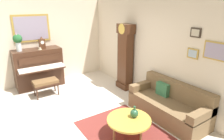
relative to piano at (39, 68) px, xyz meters
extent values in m
cube|color=beige|center=(2.23, 0.06, -0.68)|extent=(6.40, 6.00, 0.10)
cube|color=beige|center=(-0.37, 0.06, 0.77)|extent=(0.10, 4.90, 2.80)
cube|color=#B28E3D|center=(-0.30, 0.00, 1.22)|extent=(0.03, 1.10, 0.84)
cube|color=#998EA8|center=(-0.29, 0.00, 1.22)|extent=(0.01, 0.98, 0.72)
cube|color=beige|center=(2.23, 2.46, 0.77)|extent=(5.30, 0.10, 2.80)
cube|color=#B28E3D|center=(3.78, 2.40, 0.92)|extent=(0.26, 0.03, 0.22)
cube|color=#9EB2C1|center=(3.78, 2.38, 0.92)|extent=(0.20, 0.01, 0.16)
cube|color=#B28E3D|center=(4.28, 2.40, 1.07)|extent=(0.52, 0.03, 0.36)
cube|color=#998EA8|center=(4.28, 2.38, 1.07)|extent=(0.46, 0.01, 0.30)
cube|color=#33281E|center=(3.78, 2.40, 1.37)|extent=(0.24, 0.03, 0.20)
cube|color=#BCB299|center=(3.78, 2.38, 1.37)|extent=(0.18, 0.01, 0.14)
cube|color=maroon|center=(3.60, 0.79, -0.62)|extent=(2.10, 1.50, 0.01)
cube|color=#3D2316|center=(-0.02, 0.00, -0.01)|extent=(0.60, 1.44, 1.24)
cube|color=#3D2316|center=(0.41, 0.00, 0.05)|extent=(0.28, 1.38, 0.04)
cube|color=white|center=(0.41, 0.00, 0.11)|extent=(0.26, 1.32, 0.08)
cube|color=#3D2316|center=(0.30, 0.00, 0.35)|extent=(0.03, 1.20, 0.20)
cube|color=#3D2316|center=(0.81, -0.04, -0.25)|extent=(0.42, 0.70, 0.04)
cube|color=brown|center=(0.81, -0.04, -0.19)|extent=(0.40, 0.68, 0.08)
cylinder|color=#3D2316|center=(0.97, -0.34, -0.45)|extent=(0.04, 0.04, 0.36)
cylinder|color=#3D2316|center=(0.97, 0.26, -0.45)|extent=(0.04, 0.04, 0.36)
cylinder|color=#3D2316|center=(0.65, -0.34, -0.45)|extent=(0.04, 0.04, 0.36)
cylinder|color=#3D2316|center=(0.65, 0.26, -0.45)|extent=(0.04, 0.04, 0.36)
cube|color=#4C2B19|center=(1.63, 2.22, -0.54)|extent=(0.52, 0.34, 0.18)
cube|color=#4C2B19|center=(1.63, 2.22, 0.26)|extent=(0.44, 0.28, 1.78)
cube|color=#4C2B19|center=(1.63, 2.22, 1.25)|extent=(0.52, 0.32, 0.28)
cylinder|color=gold|center=(1.63, 2.07, 1.25)|extent=(0.30, 0.02, 0.30)
cylinder|color=gold|center=(1.63, 2.17, 0.32)|extent=(0.03, 0.03, 0.70)
cube|color=brown|center=(3.57, 1.99, -0.42)|extent=(1.90, 0.80, 0.42)
cube|color=brown|center=(3.57, 2.29, -0.01)|extent=(1.90, 0.20, 0.44)
cube|color=brown|center=(2.71, 1.99, -0.13)|extent=(0.18, 0.80, 0.20)
cube|color=brown|center=(4.43, 1.99, -0.13)|extent=(0.18, 0.80, 0.20)
cube|color=#38754C|center=(3.27, 2.13, -0.05)|extent=(0.34, 0.12, 0.32)
cylinder|color=gold|center=(3.64, 0.79, -0.23)|extent=(0.88, 0.88, 0.04)
torus|color=brown|center=(3.64, 0.79, -0.23)|extent=(0.88, 0.88, 0.04)
cylinder|color=brown|center=(3.64, 1.15, -0.44)|extent=(0.04, 0.04, 0.37)
cylinder|color=brown|center=(4.00, 0.79, -0.44)|extent=(0.04, 0.04, 0.37)
cylinder|color=brown|center=(3.64, 0.43, -0.44)|extent=(0.04, 0.04, 0.37)
cylinder|color=brown|center=(3.28, 0.79, -0.44)|extent=(0.04, 0.04, 0.37)
cube|color=#4C2B19|center=(0.00, 0.19, 0.76)|extent=(0.12, 0.18, 0.30)
cylinder|color=white|center=(0.06, 0.19, 0.81)|extent=(0.01, 0.11, 0.11)
cone|color=#4C2B19|center=(0.00, 0.19, 0.95)|extent=(0.10, 0.10, 0.08)
cylinder|color=silver|center=(0.00, -0.49, 0.74)|extent=(0.15, 0.15, 0.26)
sphere|color=#235B2D|center=(0.00, -0.49, 0.98)|extent=(0.26, 0.26, 0.26)
cone|color=#D199B7|center=(0.03, -0.51, 1.11)|extent=(0.06, 0.06, 0.16)
cylinder|color=beige|center=(0.11, 0.08, 0.62)|extent=(0.12, 0.12, 0.01)
cylinder|color=beige|center=(0.11, 0.08, 0.64)|extent=(0.08, 0.08, 0.06)
cylinder|color=#234C33|center=(3.64, 0.92, -0.21)|extent=(0.09, 0.09, 0.01)
sphere|color=#285638|center=(3.64, 0.92, -0.13)|extent=(0.17, 0.17, 0.17)
cylinder|color=#285638|center=(3.64, 0.92, -0.01)|extent=(0.04, 0.04, 0.08)
camera|label=1|loc=(6.22, -1.35, 1.95)|focal=31.25mm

